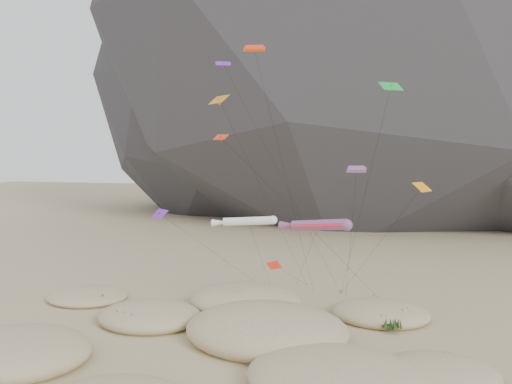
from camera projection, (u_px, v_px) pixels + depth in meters
The scene contains 9 objects.
ground at pixel (233, 358), 44.75m from camera, with size 500.00×500.00×0.00m, color #CCB789.
dunes at pixel (224, 333), 48.82m from camera, with size 51.12×36.93×4.41m.
dune_grass at pixel (228, 330), 49.49m from camera, with size 43.64×29.86×1.43m.
kite_stakes at pixel (311, 292), 65.97m from camera, with size 19.91×7.35×0.30m.
rainbow_tube_kite at pixel (316, 225), 52.48m from camera, with size 9.45×18.04×11.79m.
white_tube_kite at pixel (245, 221), 55.46m from camera, with size 7.65×14.33×11.62m.
orange_parafoil at pixel (256, 54), 53.13m from camera, with size 5.57×13.71×29.96m.
multi_parafoil at pixel (356, 171), 52.56m from camera, with size 3.03×10.57×17.11m.
delta_kites at pixel (276, 151), 55.46m from camera, with size 31.29×18.84×28.75m.
Camera 1 is at (14.31, -41.18, 18.14)m, focal length 35.00 mm.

